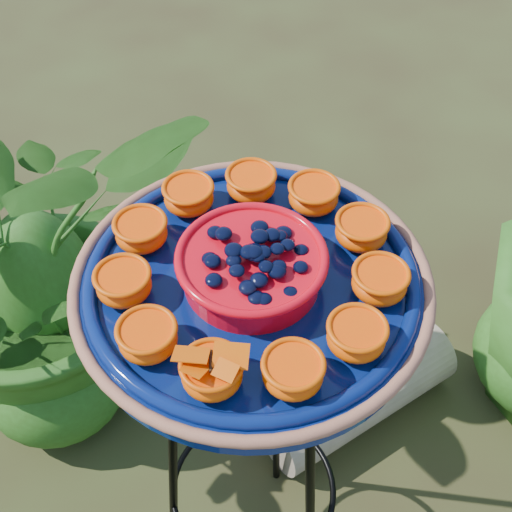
{
  "coord_description": "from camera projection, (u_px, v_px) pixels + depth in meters",
  "views": [
    {
      "loc": [
        -0.05,
        -0.64,
        1.76
      ],
      "look_at": [
        -0.07,
        0.03,
        1.02
      ],
      "focal_mm": 50.0,
      "sensor_mm": 36.0,
      "label": 1
    }
  ],
  "objects": [
    {
      "name": "tripod_stand",
      "position": [
        253.0,
        429.0,
        1.3
      ],
      "size": [
        0.43,
        0.43,
        0.96
      ],
      "rotation": [
        0.0,
        0.0,
        -0.28
      ],
      "color": "black",
      "rests_on": "ground"
    },
    {
      "name": "shrub_back_left",
      "position": [
        34.0,
        258.0,
        1.74
      ],
      "size": [
        1.11,
        1.09,
        0.93
      ],
      "primitive_type": "imported",
      "rotation": [
        0.0,
        0.0,
        0.65
      ],
      "color": "#275215",
      "rests_on": "ground"
    },
    {
      "name": "driftwood_log",
      "position": [
        358.0,
        394.0,
        1.91
      ],
      "size": [
        0.55,
        0.46,
        0.18
      ],
      "primitive_type": "cylinder",
      "rotation": [
        0.0,
        1.57,
        0.61
      ],
      "color": "tan",
      "rests_on": "ground"
    },
    {
      "name": "feeder_dish",
      "position": [
        252.0,
        281.0,
        0.99
      ],
      "size": [
        0.6,
        0.6,
        0.11
      ],
      "rotation": [
        0.0,
        0.0,
        -0.28
      ],
      "color": "#071856",
      "rests_on": "tripod_stand"
    }
  ]
}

